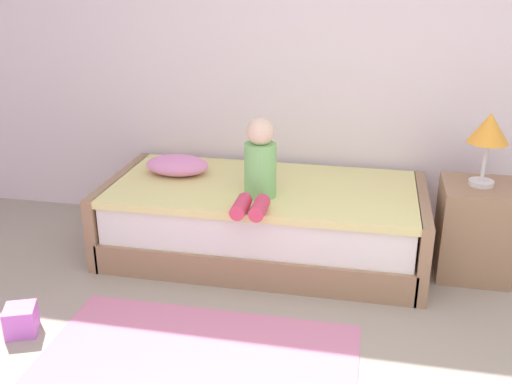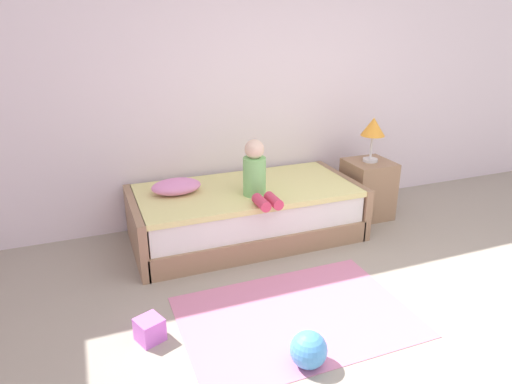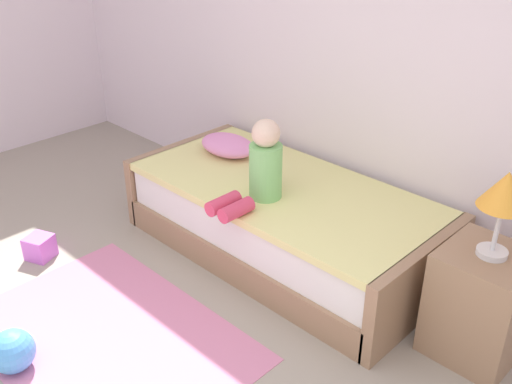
{
  "view_description": "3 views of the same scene",
  "coord_description": "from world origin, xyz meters",
  "px_view_note": "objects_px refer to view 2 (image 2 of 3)",
  "views": [
    {
      "loc": [
        0.11,
        -1.54,
        1.87
      ],
      "look_at": [
        -0.57,
        1.75,
        0.55
      ],
      "focal_mm": 41.14,
      "sensor_mm": 36.0,
      "label": 1
    },
    {
      "loc": [
        -1.9,
        -1.68,
        1.97
      ],
      "look_at": [
        -0.57,
        1.75,
        0.55
      ],
      "focal_mm": 31.88,
      "sensor_mm": 36.0,
      "label": 2
    },
    {
      "loc": [
        1.63,
        -0.49,
        2.2
      ],
      "look_at": [
        -0.57,
        1.75,
        0.55
      ],
      "focal_mm": 40.95,
      "sensor_mm": 36.0,
      "label": 3
    }
  ],
  "objects_px": {
    "nightstand": "(367,189)",
    "pillow": "(176,186)",
    "child_figure": "(256,174)",
    "toy_block": "(150,329)",
    "table_lamp": "(373,129)",
    "toy_ball": "(308,350)",
    "bed": "(246,213)"
  },
  "relations": [
    {
      "from": "toy_block",
      "to": "toy_ball",
      "type": "bearing_deg",
      "value": -34.39
    },
    {
      "from": "table_lamp",
      "to": "toy_block",
      "type": "relative_size",
      "value": 2.85
    },
    {
      "from": "nightstand",
      "to": "pillow",
      "type": "xyz_separation_m",
      "value": [
        -1.98,
        0.09,
        0.26
      ]
    },
    {
      "from": "bed",
      "to": "child_figure",
      "type": "distance_m",
      "value": 0.51
    },
    {
      "from": "bed",
      "to": "toy_block",
      "type": "height_order",
      "value": "bed"
    },
    {
      "from": "table_lamp",
      "to": "toy_ball",
      "type": "height_order",
      "value": "table_lamp"
    },
    {
      "from": "nightstand",
      "to": "toy_block",
      "type": "bearing_deg",
      "value": -154.15
    },
    {
      "from": "table_lamp",
      "to": "bed",
      "type": "bearing_deg",
      "value": -179.37
    },
    {
      "from": "table_lamp",
      "to": "child_figure",
      "type": "height_order",
      "value": "table_lamp"
    },
    {
      "from": "pillow",
      "to": "toy_ball",
      "type": "xyz_separation_m",
      "value": [
        0.38,
        -1.85,
        -0.45
      ]
    },
    {
      "from": "table_lamp",
      "to": "toy_ball",
      "type": "distance_m",
      "value": 2.52
    },
    {
      "from": "table_lamp",
      "to": "toy_ball",
      "type": "relative_size",
      "value": 1.96
    },
    {
      "from": "bed",
      "to": "child_figure",
      "type": "xyz_separation_m",
      "value": [
        0.01,
        -0.23,
        0.46
      ]
    },
    {
      "from": "nightstand",
      "to": "child_figure",
      "type": "relative_size",
      "value": 1.18
    },
    {
      "from": "pillow",
      "to": "toy_block",
      "type": "distance_m",
      "value": 1.44
    },
    {
      "from": "child_figure",
      "to": "pillow",
      "type": "distance_m",
      "value": 0.73
    },
    {
      "from": "child_figure",
      "to": "pillow",
      "type": "relative_size",
      "value": 1.16
    },
    {
      "from": "child_figure",
      "to": "toy_ball",
      "type": "relative_size",
      "value": 2.22
    },
    {
      "from": "table_lamp",
      "to": "child_figure",
      "type": "relative_size",
      "value": 0.88
    },
    {
      "from": "bed",
      "to": "nightstand",
      "type": "height_order",
      "value": "nightstand"
    },
    {
      "from": "child_figure",
      "to": "toy_block",
      "type": "relative_size",
      "value": 3.23
    },
    {
      "from": "child_figure",
      "to": "toy_ball",
      "type": "distance_m",
      "value": 1.66
    },
    {
      "from": "table_lamp",
      "to": "child_figure",
      "type": "bearing_deg",
      "value": -169.69
    },
    {
      "from": "nightstand",
      "to": "toy_block",
      "type": "xyz_separation_m",
      "value": [
        -2.45,
        -1.19,
        -0.22
      ]
    },
    {
      "from": "nightstand",
      "to": "pillow",
      "type": "height_order",
      "value": "pillow"
    },
    {
      "from": "child_figure",
      "to": "pillow",
      "type": "xyz_separation_m",
      "value": [
        -0.64,
        0.33,
        -0.14
      ]
    },
    {
      "from": "pillow",
      "to": "toy_ball",
      "type": "distance_m",
      "value": 1.94
    },
    {
      "from": "nightstand",
      "to": "toy_ball",
      "type": "relative_size",
      "value": 2.61
    },
    {
      "from": "toy_ball",
      "to": "toy_block",
      "type": "xyz_separation_m",
      "value": [
        -0.85,
        0.58,
        -0.04
      ]
    },
    {
      "from": "pillow",
      "to": "toy_ball",
      "type": "bearing_deg",
      "value": -78.57
    },
    {
      "from": "nightstand",
      "to": "pillow",
      "type": "bearing_deg",
      "value": 177.53
    },
    {
      "from": "bed",
      "to": "table_lamp",
      "type": "height_order",
      "value": "table_lamp"
    }
  ]
}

